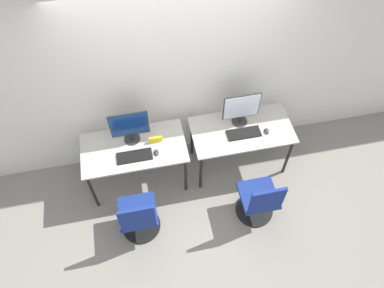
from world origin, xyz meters
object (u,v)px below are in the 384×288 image
mouse_left (156,152)px  office_chair_left (139,218)px  monitor_left (129,126)px  office_chair_right (259,201)px  keyboard_left (135,156)px  mouse_right (267,131)px  keyboard_right (244,133)px  monitor_right (241,108)px

mouse_left → office_chair_left: (-0.33, -0.60, -0.41)m
monitor_left → office_chair_left: size_ratio=0.54×
mouse_left → office_chair_right: (1.12, -0.68, -0.41)m
keyboard_left → mouse_right: mouse_right is taller
keyboard_left → keyboard_right: same height
monitor_left → office_chair_right: size_ratio=0.54×
mouse_right → monitor_right: bearing=141.2°
mouse_left → keyboard_left: bearing=179.2°
mouse_left → mouse_right: (1.39, 0.04, 0.00)m
mouse_left → office_chair_right: bearing=-31.2°
keyboard_left → mouse_right: size_ratio=4.66×
monitor_left → keyboard_left: 0.36m
mouse_left → monitor_left: bearing=134.1°
office_chair_left → office_chair_right: (1.45, -0.08, 0.00)m
monitor_right → keyboard_right: 0.31m
monitor_left → keyboard_left: bearing=-90.0°
mouse_left → keyboard_right: (1.10, 0.07, -0.01)m
keyboard_left → office_chair_right: 1.59m
monitor_right → monitor_left: bearing=-179.9°
monitor_left → mouse_right: monitor_left is taller
keyboard_right → office_chair_right: 0.85m
monitor_right → keyboard_left: bearing=-168.8°
monitor_left → mouse_left: (0.26, -0.27, -0.23)m
monitor_left → mouse_left: size_ratio=5.25×
keyboard_left → monitor_left: bearing=90.0°
keyboard_left → keyboard_right: 1.36m
office_chair_left → keyboard_right: bearing=25.1°
keyboard_left → monitor_right: size_ratio=0.89×
mouse_right → mouse_left: bearing=-178.3°
keyboard_left → office_chair_left: size_ratio=0.48×
mouse_right → office_chair_right: 0.87m
keyboard_left → office_chair_left: 0.73m
office_chair_left → keyboard_right: 1.63m
monitor_left → office_chair_right: 1.79m
keyboard_right → office_chair_right: bearing=-88.4°
mouse_right → monitor_left: bearing=172.1°
mouse_right → office_chair_right: size_ratio=0.10×
keyboard_left → mouse_right: (1.65, 0.04, 0.01)m
mouse_right → office_chair_right: office_chair_right is taller
keyboard_left → mouse_left: size_ratio=4.66×
keyboard_left → office_chair_left: (-0.07, -0.60, -0.40)m
monitor_right → office_chair_right: (0.02, -0.95, -0.64)m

